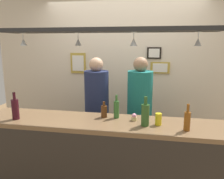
{
  "coord_description": "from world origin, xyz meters",
  "views": [
    {
      "loc": [
        0.49,
        -2.55,
        1.85
      ],
      "look_at": [
        0.0,
        0.1,
        1.28
      ],
      "focal_mm": 35.87,
      "sensor_mm": 36.0,
      "label": 1
    }
  ],
  "objects_px": {
    "bottle_beer_green_import": "(116,109)",
    "bottle_beer_brown_stubby": "(104,111)",
    "bottle_wine_dark_red": "(15,109)",
    "picture_frame_lower_pair": "(160,68)",
    "drink_can": "(158,119)",
    "picture_frame_upper_small": "(154,53)",
    "picture_frame_caricature": "(78,63)",
    "person_middle_navy_shirt": "(97,104)",
    "cupcake": "(134,117)",
    "bottle_beer_amber_tall": "(187,120)",
    "bottle_champagne_green": "(145,114)",
    "person_right_teal_shirt": "(140,106)"
  },
  "relations": [
    {
      "from": "bottle_beer_amber_tall",
      "to": "bottle_wine_dark_red",
      "type": "relative_size",
      "value": 0.87
    },
    {
      "from": "bottle_beer_green_import",
      "to": "picture_frame_caricature",
      "type": "height_order",
      "value": "picture_frame_caricature"
    },
    {
      "from": "picture_frame_caricature",
      "to": "person_middle_navy_shirt",
      "type": "bearing_deg",
      "value": -52.95
    },
    {
      "from": "bottle_beer_brown_stubby",
      "to": "cupcake",
      "type": "height_order",
      "value": "bottle_beer_brown_stubby"
    },
    {
      "from": "person_middle_navy_shirt",
      "to": "bottle_beer_brown_stubby",
      "type": "relative_size",
      "value": 9.17
    },
    {
      "from": "person_middle_navy_shirt",
      "to": "picture_frame_caricature",
      "type": "distance_m",
      "value": 0.94
    },
    {
      "from": "bottle_beer_amber_tall",
      "to": "bottle_beer_green_import",
      "type": "relative_size",
      "value": 1.0
    },
    {
      "from": "bottle_beer_amber_tall",
      "to": "picture_frame_upper_small",
      "type": "height_order",
      "value": "picture_frame_upper_small"
    },
    {
      "from": "bottle_wine_dark_red",
      "to": "picture_frame_lower_pair",
      "type": "xyz_separation_m",
      "value": [
        1.56,
        1.51,
        0.31
      ]
    },
    {
      "from": "bottle_champagne_green",
      "to": "person_middle_navy_shirt",
      "type": "bearing_deg",
      "value": 130.63
    },
    {
      "from": "person_middle_navy_shirt",
      "to": "bottle_champagne_green",
      "type": "distance_m",
      "value": 1.1
    },
    {
      "from": "bottle_beer_brown_stubby",
      "to": "drink_can",
      "type": "height_order",
      "value": "bottle_beer_brown_stubby"
    },
    {
      "from": "person_middle_navy_shirt",
      "to": "bottle_champagne_green",
      "type": "bearing_deg",
      "value": -49.37
    },
    {
      "from": "bottle_wine_dark_red",
      "to": "picture_frame_upper_small",
      "type": "bearing_deg",
      "value": 46.11
    },
    {
      "from": "bottle_beer_green_import",
      "to": "bottle_beer_brown_stubby",
      "type": "bearing_deg",
      "value": -176.6
    },
    {
      "from": "bottle_champagne_green",
      "to": "bottle_beer_green_import",
      "type": "distance_m",
      "value": 0.37
    },
    {
      "from": "picture_frame_caricature",
      "to": "cupcake",
      "type": "bearing_deg",
      "value": -51.16
    },
    {
      "from": "bottle_champagne_green",
      "to": "picture_frame_upper_small",
      "type": "xyz_separation_m",
      "value": [
        0.07,
        1.46,
        0.54
      ]
    },
    {
      "from": "person_right_teal_shirt",
      "to": "bottle_wine_dark_red",
      "type": "height_order",
      "value": "person_right_teal_shirt"
    },
    {
      "from": "person_middle_navy_shirt",
      "to": "cupcake",
      "type": "bearing_deg",
      "value": -49.61
    },
    {
      "from": "drink_can",
      "to": "picture_frame_upper_small",
      "type": "distance_m",
      "value": 1.54
    },
    {
      "from": "bottle_wine_dark_red",
      "to": "picture_frame_caricature",
      "type": "bearing_deg",
      "value": 82.28
    },
    {
      "from": "bottle_champagne_green",
      "to": "picture_frame_caricature",
      "type": "xyz_separation_m",
      "value": [
        -1.19,
        1.46,
        0.36
      ]
    },
    {
      "from": "cupcake",
      "to": "picture_frame_caricature",
      "type": "xyz_separation_m",
      "value": [
        -1.07,
        1.32,
        0.44
      ]
    },
    {
      "from": "person_right_teal_shirt",
      "to": "bottle_champagne_green",
      "type": "relative_size",
      "value": 5.54
    },
    {
      "from": "bottle_beer_amber_tall",
      "to": "bottle_beer_brown_stubby",
      "type": "height_order",
      "value": "bottle_beer_amber_tall"
    },
    {
      "from": "person_middle_navy_shirt",
      "to": "drink_can",
      "type": "height_order",
      "value": "person_middle_navy_shirt"
    },
    {
      "from": "cupcake",
      "to": "picture_frame_caricature",
      "type": "height_order",
      "value": "picture_frame_caricature"
    },
    {
      "from": "bottle_beer_brown_stubby",
      "to": "picture_frame_upper_small",
      "type": "distance_m",
      "value": 1.5
    },
    {
      "from": "person_middle_navy_shirt",
      "to": "picture_frame_upper_small",
      "type": "height_order",
      "value": "picture_frame_upper_small"
    },
    {
      "from": "person_middle_navy_shirt",
      "to": "bottle_beer_green_import",
      "type": "distance_m",
      "value": 0.76
    },
    {
      "from": "bottle_wine_dark_red",
      "to": "picture_frame_caricature",
      "type": "relative_size",
      "value": 0.88
    },
    {
      "from": "bottle_beer_amber_tall",
      "to": "picture_frame_lower_pair",
      "type": "height_order",
      "value": "picture_frame_lower_pair"
    },
    {
      "from": "bottle_beer_green_import",
      "to": "cupcake",
      "type": "relative_size",
      "value": 3.33
    },
    {
      "from": "bottle_wine_dark_red",
      "to": "picture_frame_lower_pair",
      "type": "height_order",
      "value": "picture_frame_lower_pair"
    },
    {
      "from": "bottle_beer_amber_tall",
      "to": "bottle_beer_green_import",
      "type": "bearing_deg",
      "value": 161.31
    },
    {
      "from": "person_right_teal_shirt",
      "to": "bottle_beer_green_import",
      "type": "bearing_deg",
      "value": -108.71
    },
    {
      "from": "picture_frame_caricature",
      "to": "drink_can",
      "type": "bearing_deg",
      "value": -46.98
    },
    {
      "from": "person_right_teal_shirt",
      "to": "bottle_wine_dark_red",
      "type": "bearing_deg",
      "value": -145.51
    },
    {
      "from": "bottle_beer_green_import",
      "to": "bottle_beer_brown_stubby",
      "type": "distance_m",
      "value": 0.14
    },
    {
      "from": "person_middle_navy_shirt",
      "to": "bottle_champagne_green",
      "type": "height_order",
      "value": "person_middle_navy_shirt"
    },
    {
      "from": "bottle_beer_brown_stubby",
      "to": "cupcake",
      "type": "relative_size",
      "value": 2.31
    },
    {
      "from": "person_middle_navy_shirt",
      "to": "picture_frame_upper_small",
      "type": "relative_size",
      "value": 7.5
    },
    {
      "from": "bottle_beer_amber_tall",
      "to": "picture_frame_upper_small",
      "type": "xyz_separation_m",
      "value": [
        -0.33,
        1.51,
        0.56
      ]
    },
    {
      "from": "bottle_beer_amber_tall",
      "to": "cupcake",
      "type": "bearing_deg",
      "value": 159.8
    },
    {
      "from": "bottle_beer_brown_stubby",
      "to": "picture_frame_caricature",
      "type": "height_order",
      "value": "picture_frame_caricature"
    },
    {
      "from": "person_middle_navy_shirt",
      "to": "bottle_beer_brown_stubby",
      "type": "xyz_separation_m",
      "value": [
        0.25,
        -0.65,
        0.11
      ]
    },
    {
      "from": "person_middle_navy_shirt",
      "to": "bottle_beer_green_import",
      "type": "height_order",
      "value": "person_middle_navy_shirt"
    },
    {
      "from": "person_middle_navy_shirt",
      "to": "picture_frame_caricature",
      "type": "xyz_separation_m",
      "value": [
        -0.48,
        0.63,
        0.52
      ]
    },
    {
      "from": "picture_frame_lower_pair",
      "to": "bottle_beer_amber_tall",
      "type": "bearing_deg",
      "value": -81.44
    }
  ]
}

